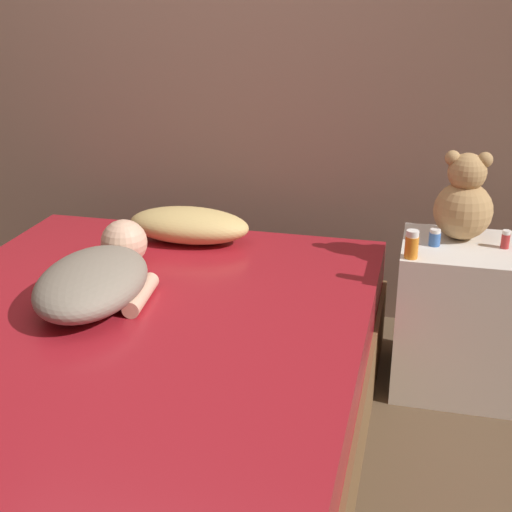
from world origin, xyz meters
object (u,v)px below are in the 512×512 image
(bottle_red, at_px, (505,239))
(pillow, at_px, (189,225))
(person_lying, at_px, (98,276))
(bottle_blue, at_px, (435,238))
(bottle_orange, at_px, (412,245))
(teddy_bear, at_px, (464,201))

(bottle_red, bearing_deg, pillow, 176.39)
(pillow, relative_size, person_lying, 0.69)
(bottle_red, relative_size, bottle_blue, 1.08)
(bottle_orange, height_order, bottle_blue, bottle_orange)
(pillow, relative_size, bottle_red, 7.52)
(teddy_bear, relative_size, bottle_red, 4.90)
(person_lying, xyz_separation_m, bottle_blue, (1.15, 0.50, 0.06))
(teddy_bear, bearing_deg, bottle_orange, -124.69)
(bottle_red, bearing_deg, person_lying, -159.05)
(bottle_orange, bearing_deg, bottle_blue, 61.77)
(person_lying, xyz_separation_m, bottle_orange, (1.07, 0.35, 0.08))
(person_lying, distance_m, teddy_bear, 1.40)
(pillow, xyz_separation_m, teddy_bear, (1.12, -0.01, 0.19))
(teddy_bear, distance_m, bottle_red, 0.21)
(pillow, distance_m, teddy_bear, 1.14)
(bottle_blue, bearing_deg, bottle_orange, -118.23)
(teddy_bear, distance_m, bottle_blue, 0.19)
(pillow, bearing_deg, bottle_blue, -6.40)
(teddy_bear, height_order, bottle_blue, teddy_bear)
(bottle_red, bearing_deg, bottle_orange, -151.35)
(pillow, height_order, bottle_orange, bottle_orange)
(bottle_blue, bearing_deg, bottle_red, 7.48)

